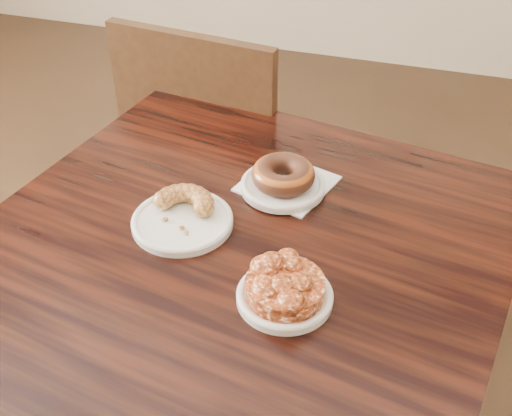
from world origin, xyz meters
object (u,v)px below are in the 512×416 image
(cafe_table, at_px, (241,381))
(cruller_fragment, at_px, (182,211))
(chair_far, at_px, (231,161))
(apple_fritter, at_px, (285,284))
(glazed_donut, at_px, (283,174))

(cafe_table, bearing_deg, cruller_fragment, -178.72)
(cruller_fragment, bearing_deg, cafe_table, -8.96)
(chair_far, bearing_deg, apple_fritter, 122.20)
(apple_fritter, bearing_deg, cruller_fragment, 150.71)
(chair_far, xyz_separation_m, glazed_donut, (0.28, -0.49, 0.34))
(cafe_table, bearing_deg, apple_fritter, -33.19)
(cafe_table, height_order, chair_far, chair_far)
(chair_far, height_order, cruller_fragment, chair_far)
(apple_fritter, bearing_deg, chair_far, 115.06)
(cafe_table, bearing_deg, chair_far, 120.67)
(cafe_table, distance_m, chair_far, 0.70)
(chair_far, bearing_deg, glazed_donut, 126.81)
(cafe_table, distance_m, glazed_donut, 0.44)
(cafe_table, relative_size, cruller_fragment, 7.00)
(apple_fritter, distance_m, cruller_fragment, 0.25)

